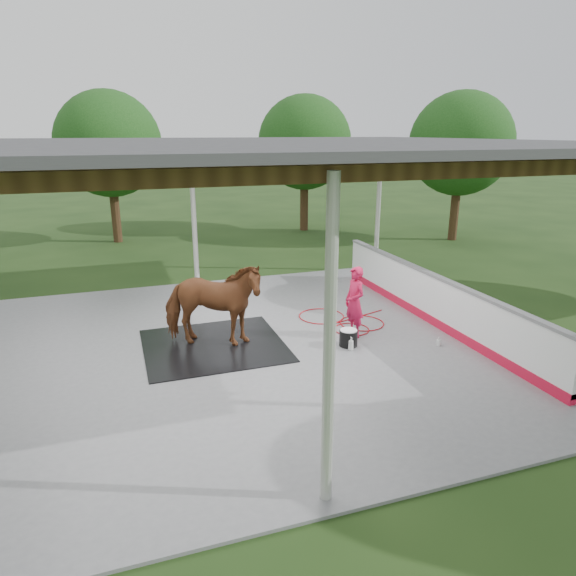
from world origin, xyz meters
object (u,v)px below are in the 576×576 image
object	(u,v)px
horse	(212,304)
wash_bucket	(348,337)
handler	(355,302)
dasher_board	(432,299)

from	to	relation	value
horse	wash_bucket	distance (m)	2.85
horse	wash_bucket	world-z (taller)	horse
horse	handler	bearing A→B (deg)	-74.96
handler	wash_bucket	distance (m)	0.81
horse	handler	size ratio (longest dim) A/B	1.36
horse	wash_bucket	size ratio (longest dim) A/B	5.52
dasher_board	horse	size ratio (longest dim) A/B	3.85
horse	handler	xyz separation A→B (m)	(2.95, -0.44, -0.13)
dasher_board	handler	bearing A→B (deg)	-174.75
horse	handler	distance (m)	2.98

